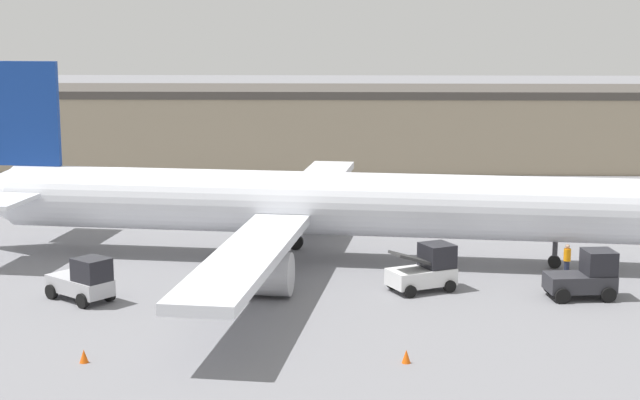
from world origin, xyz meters
TOP-DOWN VIEW (x-y plane):
  - ground_plane at (0.00, 0.00)m, footprint 400.00×400.00m
  - terminal_building at (-2.82, 37.80)m, footprint 97.72×12.42m
  - airplane at (-1.00, 0.12)m, footprint 43.14×39.20m
  - ground_crew_worker at (13.24, -3.31)m, footprint 0.38×0.38m
  - baggage_tug at (-11.22, -8.73)m, footprint 3.74×3.43m
  - belt_loader_truck at (5.50, -6.26)m, footprint 3.71×3.11m
  - pushback_tug at (13.23, -7.51)m, footprint 3.44×2.32m
  - safety_cone_near at (-8.94, -17.41)m, footprint 0.36×0.36m
  - safety_cone_far at (3.86, -17.12)m, footprint 0.36×0.36m

SIDE VIEW (x-z plane):
  - ground_plane at x=0.00m, z-range 0.00..0.00m
  - safety_cone_near at x=-8.94m, z-range 0.00..0.55m
  - safety_cone_far at x=3.86m, z-range 0.00..0.55m
  - ground_crew_worker at x=13.24m, z-range 0.06..1.79m
  - baggage_tug at x=-11.22m, z-range -0.09..2.15m
  - belt_loader_truck at x=5.50m, z-range -0.09..2.24m
  - pushback_tug at x=13.23m, z-range -0.10..2.28m
  - airplane at x=-1.00m, z-range -2.36..8.78m
  - terminal_building at x=-2.82m, z-range 0.01..7.36m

